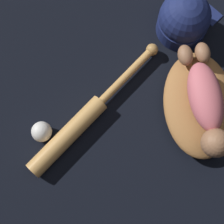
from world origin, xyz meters
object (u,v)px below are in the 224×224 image
object	(u,v)px
baby_figure	(206,102)
baseball_cap	(184,19)
baseball	(42,132)
baseball_glove	(205,104)
baseball_bat	(81,122)

from	to	relation	value
baby_figure	baseball_cap	xyz separation A→B (m)	(-0.31, -0.08, -0.05)
baseball	baseball_cap	distance (m)	0.62
baseball_glove	baseball	world-z (taller)	baseball_glove
baseball_bat	baby_figure	bearing A→B (deg)	102.98
baseball_glove	baseball_bat	distance (m)	0.42
baseball	baby_figure	bearing A→B (deg)	104.96
baseball	baseball_cap	world-z (taller)	baseball_cap
baseball_glove	baseball	size ratio (longest dim) A/B	5.84
baseball_glove	baby_figure	bearing A→B (deg)	-37.01
baby_figure	baseball_cap	distance (m)	0.32
baseball_bat	baseball_cap	distance (m)	0.51
baby_figure	baseball	bearing A→B (deg)	-75.04
baseball_glove	baseball_bat	bearing A→B (deg)	-74.92
baseball_bat	baseball_cap	bearing A→B (deg)	141.95
baby_figure	baseball	size ratio (longest dim) A/B	5.60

